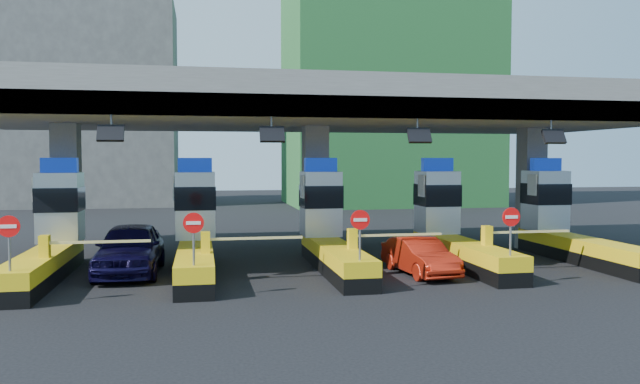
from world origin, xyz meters
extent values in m
plane|color=black|center=(0.00, 0.00, 0.00)|extent=(120.00, 120.00, 0.00)
cube|color=slate|center=(0.00, 3.00, 6.25)|extent=(28.00, 12.00, 1.50)
cube|color=#4C4C49|center=(0.00, -2.70, 5.85)|extent=(28.00, 0.60, 0.70)
cube|color=slate|center=(-10.00, 3.00, 2.75)|extent=(1.00, 1.00, 5.50)
cube|color=slate|center=(0.00, 3.00, 2.75)|extent=(1.00, 1.00, 5.50)
cube|color=slate|center=(10.00, 3.00, 2.75)|extent=(1.00, 1.00, 5.50)
cylinder|color=slate|center=(-7.50, -2.70, 5.25)|extent=(0.06, 0.06, 0.50)
cube|color=black|center=(-7.50, -2.90, 4.90)|extent=(0.80, 0.38, 0.54)
cylinder|color=slate|center=(-2.50, -2.70, 5.25)|extent=(0.06, 0.06, 0.50)
cube|color=black|center=(-2.50, -2.90, 4.90)|extent=(0.80, 0.38, 0.54)
cylinder|color=slate|center=(2.50, -2.70, 5.25)|extent=(0.06, 0.06, 0.50)
cube|color=black|center=(2.50, -2.90, 4.90)|extent=(0.80, 0.38, 0.54)
cylinder|color=slate|center=(7.50, -2.70, 5.25)|extent=(0.06, 0.06, 0.50)
cube|color=black|center=(7.50, -2.90, 4.90)|extent=(0.80, 0.38, 0.54)
cube|color=black|center=(-10.00, -1.00, 0.25)|extent=(1.20, 8.00, 0.50)
cube|color=#E5B70C|center=(-10.00, -1.00, 0.75)|extent=(1.20, 8.00, 0.50)
cube|color=#9EA3A8|center=(-10.00, 1.80, 2.30)|extent=(1.50, 1.50, 2.60)
cube|color=black|center=(-10.00, 1.78, 2.60)|extent=(1.56, 1.56, 0.90)
cube|color=#0C2DBF|center=(-10.00, 1.80, 3.88)|extent=(1.30, 0.35, 0.55)
cube|color=white|center=(-10.80, 1.50, 3.00)|extent=(0.06, 0.70, 0.90)
cylinder|color=slate|center=(-10.00, -4.60, 1.65)|extent=(0.07, 0.07, 1.30)
cylinder|color=red|center=(-10.00, -4.63, 2.25)|extent=(0.60, 0.04, 0.60)
cube|color=white|center=(-10.00, -4.65, 2.25)|extent=(0.42, 0.02, 0.10)
cube|color=#E5B70C|center=(-9.65, -2.20, 1.35)|extent=(0.30, 0.35, 0.70)
cube|color=white|center=(-8.00, -2.20, 1.45)|extent=(3.20, 0.08, 0.08)
cube|color=black|center=(-5.00, -1.00, 0.25)|extent=(1.20, 8.00, 0.50)
cube|color=#E5B70C|center=(-5.00, -1.00, 0.75)|extent=(1.20, 8.00, 0.50)
cube|color=#9EA3A8|center=(-5.00, 1.80, 2.30)|extent=(1.50, 1.50, 2.60)
cube|color=black|center=(-5.00, 1.78, 2.60)|extent=(1.56, 1.56, 0.90)
cube|color=#0C2DBF|center=(-5.00, 1.80, 3.88)|extent=(1.30, 0.35, 0.55)
cube|color=white|center=(-5.80, 1.50, 3.00)|extent=(0.06, 0.70, 0.90)
cylinder|color=slate|center=(-5.00, -4.60, 1.65)|extent=(0.07, 0.07, 1.30)
cylinder|color=red|center=(-5.00, -4.63, 2.25)|extent=(0.60, 0.04, 0.60)
cube|color=white|center=(-5.00, -4.65, 2.25)|extent=(0.42, 0.02, 0.10)
cube|color=#E5B70C|center=(-4.65, -2.20, 1.35)|extent=(0.30, 0.35, 0.70)
cube|color=white|center=(-3.00, -2.20, 1.45)|extent=(3.20, 0.08, 0.08)
cube|color=black|center=(0.00, -1.00, 0.25)|extent=(1.20, 8.00, 0.50)
cube|color=#E5B70C|center=(0.00, -1.00, 0.75)|extent=(1.20, 8.00, 0.50)
cube|color=#9EA3A8|center=(0.00, 1.80, 2.30)|extent=(1.50, 1.50, 2.60)
cube|color=black|center=(0.00, 1.78, 2.60)|extent=(1.56, 1.56, 0.90)
cube|color=#0C2DBF|center=(0.00, 1.80, 3.88)|extent=(1.30, 0.35, 0.55)
cube|color=white|center=(-0.80, 1.50, 3.00)|extent=(0.06, 0.70, 0.90)
cylinder|color=slate|center=(0.00, -4.60, 1.65)|extent=(0.07, 0.07, 1.30)
cylinder|color=red|center=(0.00, -4.63, 2.25)|extent=(0.60, 0.04, 0.60)
cube|color=white|center=(0.00, -4.65, 2.25)|extent=(0.42, 0.02, 0.10)
cube|color=#E5B70C|center=(0.35, -2.20, 1.35)|extent=(0.30, 0.35, 0.70)
cube|color=white|center=(2.00, -2.20, 1.45)|extent=(3.20, 0.08, 0.08)
cube|color=black|center=(5.00, -1.00, 0.25)|extent=(1.20, 8.00, 0.50)
cube|color=#E5B70C|center=(5.00, -1.00, 0.75)|extent=(1.20, 8.00, 0.50)
cube|color=#9EA3A8|center=(5.00, 1.80, 2.30)|extent=(1.50, 1.50, 2.60)
cube|color=black|center=(5.00, 1.78, 2.60)|extent=(1.56, 1.56, 0.90)
cube|color=#0C2DBF|center=(5.00, 1.80, 3.88)|extent=(1.30, 0.35, 0.55)
cube|color=white|center=(4.20, 1.50, 3.00)|extent=(0.06, 0.70, 0.90)
cylinder|color=slate|center=(5.00, -4.60, 1.65)|extent=(0.07, 0.07, 1.30)
cylinder|color=red|center=(5.00, -4.63, 2.25)|extent=(0.60, 0.04, 0.60)
cube|color=white|center=(5.00, -4.65, 2.25)|extent=(0.42, 0.02, 0.10)
cube|color=#E5B70C|center=(5.35, -2.20, 1.35)|extent=(0.30, 0.35, 0.70)
cube|color=white|center=(7.00, -2.20, 1.45)|extent=(3.20, 0.08, 0.08)
cube|color=black|center=(10.00, -1.00, 0.25)|extent=(1.20, 8.00, 0.50)
cube|color=#E5B70C|center=(10.00, -1.00, 0.75)|extent=(1.20, 8.00, 0.50)
cube|color=#9EA3A8|center=(10.00, 1.80, 2.30)|extent=(1.50, 1.50, 2.60)
cube|color=black|center=(10.00, 1.78, 2.60)|extent=(1.56, 1.56, 0.90)
cube|color=#0C2DBF|center=(10.00, 1.80, 3.88)|extent=(1.30, 0.35, 0.55)
cube|color=white|center=(9.20, 1.50, 3.00)|extent=(0.06, 0.70, 0.90)
cube|color=#E5B70C|center=(10.35, -2.20, 1.35)|extent=(0.30, 0.35, 0.70)
cube|color=#1E5926|center=(12.00, 32.00, 14.00)|extent=(18.00, 12.00, 28.00)
cube|color=#4C4C49|center=(-14.00, 36.00, 9.00)|extent=(14.00, 10.00, 18.00)
imported|color=black|center=(-7.29, -0.03, 0.91)|extent=(2.26, 5.40, 1.82)
imported|color=#A91D0D|center=(2.86, -2.07, 0.65)|extent=(1.79, 4.09, 1.31)
camera|label=1|loc=(-4.76, -23.03, 4.09)|focal=35.00mm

